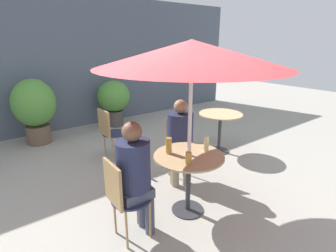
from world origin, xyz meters
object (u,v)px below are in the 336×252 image
(beer_glass_0, at_px, (169,146))
(umbrella, at_px, (192,54))
(bistro_chair_1, at_px, (122,194))
(beer_glass_1, at_px, (188,158))
(bistro_chair_0, at_px, (179,143))
(seated_person_0, at_px, (180,135))
(seated_person_1, at_px, (135,171))
(potted_plant_0, at_px, (34,106))
(beer_glass_2, at_px, (206,144))
(cafe_table_far, at_px, (220,122))
(bistro_chair_2, at_px, (110,130))
(cafe_table_near, at_px, (189,167))
(potted_plant_1, at_px, (114,98))

(beer_glass_0, xyz_separation_m, umbrella, (0.15, -0.19, 1.03))
(bistro_chair_1, bearing_deg, beer_glass_1, -104.49)
(bistro_chair_0, distance_m, seated_person_0, 0.24)
(seated_person_0, xyz_separation_m, seated_person_1, (-1.08, -0.58, 0.02))
(bistro_chair_1, bearing_deg, seated_person_0, -63.21)
(potted_plant_0, bearing_deg, seated_person_1, -86.45)
(beer_glass_2, distance_m, potted_plant_0, 3.76)
(cafe_table_far, xyz_separation_m, seated_person_1, (-2.38, -0.99, 0.18))
(bistro_chair_2, distance_m, seated_person_0, 1.42)
(cafe_table_near, xyz_separation_m, beer_glass_0, (-0.15, 0.19, 0.25))
(umbrella, bearing_deg, seated_person_1, 178.25)
(seated_person_1, xyz_separation_m, beer_glass_1, (0.54, -0.20, 0.06))
(cafe_table_far, bearing_deg, seated_person_1, -157.44)
(umbrella, bearing_deg, seated_person_0, 58.25)
(bistro_chair_1, distance_m, beer_glass_1, 0.77)
(bistro_chair_0, xyz_separation_m, beer_glass_2, (-0.21, -0.77, 0.29))
(beer_glass_0, xyz_separation_m, beer_glass_1, (-0.01, -0.36, -0.02))
(beer_glass_2, bearing_deg, beer_glass_1, -161.20)
(cafe_table_near, bearing_deg, beer_glass_1, -133.38)
(bistro_chair_2, distance_m, beer_glass_0, 1.77)
(beer_glass_0, bearing_deg, beer_glass_1, -92.15)
(cafe_table_near, height_order, bistro_chair_0, bistro_chair_0)
(bistro_chair_0, bearing_deg, beer_glass_2, -73.77)
(seated_person_1, bearing_deg, bistro_chair_2, -15.96)
(potted_plant_0, bearing_deg, bistro_chair_2, -62.81)
(potted_plant_1, xyz_separation_m, umbrella, (-0.83, -3.64, 1.20))
(seated_person_0, xyz_separation_m, potted_plant_1, (0.46, 3.04, -0.06))
(beer_glass_0, distance_m, beer_glass_1, 0.36)
(bistro_chair_0, bearing_deg, beer_glass_0, -106.31)
(beer_glass_1, relative_size, umbrella, 0.07)
(bistro_chair_1, height_order, beer_glass_2, beer_glass_2)
(bistro_chair_1, xyz_separation_m, seated_person_1, (0.15, -0.00, 0.21))
(bistro_chair_2, bearing_deg, cafe_table_far, -121.43)
(seated_person_0, bearing_deg, cafe_table_near, -90.00)
(bistro_chair_2, distance_m, beer_glass_2, 2.02)
(beer_glass_1, bearing_deg, potted_plant_1, 75.33)
(cafe_table_near, height_order, bistro_chair_1, bistro_chair_1)
(potted_plant_1, bearing_deg, beer_glass_1, -104.67)
(bistro_chair_2, height_order, seated_person_0, seated_person_0)
(bistro_chair_1, bearing_deg, beer_glass_0, -75.38)
(umbrella, bearing_deg, cafe_table_near, -146.98)
(bistro_chair_0, xyz_separation_m, beer_glass_1, (-0.62, -0.90, 0.27))
(seated_person_0, bearing_deg, potted_plant_1, 113.10)
(bistro_chair_1, relative_size, potted_plant_1, 0.82)
(bistro_chair_1, xyz_separation_m, potted_plant_1, (1.69, 3.61, 0.13))
(seated_person_1, relative_size, beer_glass_2, 6.60)
(cafe_table_far, distance_m, umbrella, 2.34)
(cafe_table_near, height_order, seated_person_1, seated_person_1)
(cafe_table_near, relative_size, beer_glass_1, 5.80)
(bistro_chair_1, xyz_separation_m, umbrella, (0.86, -0.03, 1.32))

